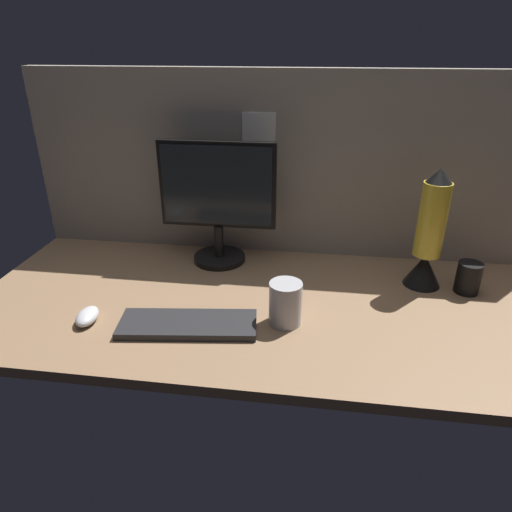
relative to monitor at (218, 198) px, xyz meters
The scene contains 8 objects.
ground_plane 41.31cm from the monitor, 48.77° to the right, with size 180.00×80.00×3.00cm, color #8C6B4C.
cubicle_wall_back 26.67cm from the monitor, 29.36° to the left, with size 180.00×5.50×62.79cm.
monitor is the anchor object (origin of this frame).
keyboard 48.07cm from the monitor, 89.58° to the right, with size 37.00×13.00×2.00cm, color #262628.
mouse 56.13cm from the monitor, 122.53° to the right, with size 5.60×9.60×3.40cm, color silver.
mug_black_travel 83.06cm from the monitor, ahead, with size 7.32×7.32×9.78cm.
mug_steel 47.98cm from the monitor, 54.52° to the right, with size 9.00×9.00×12.23cm.
lava_lamp 68.40cm from the monitor, ahead, with size 11.48×11.48×37.58cm.
Camera 1 is at (10.87, -117.70, 70.82)cm, focal length 32.04 mm.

